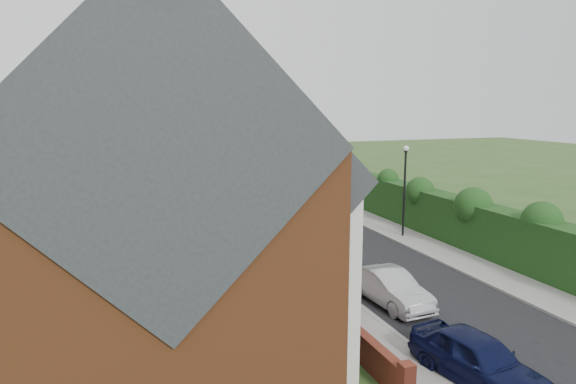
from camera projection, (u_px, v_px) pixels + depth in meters
name	position (u px, v px, depth m)	size (l,w,h in m)	color
ground	(386.00, 265.00, 23.94)	(140.00, 140.00, 0.00)	#2D4C1E
road	(294.00, 217.00, 33.96)	(6.00, 58.00, 0.02)	black
pavement_hedge_side	(350.00, 212.00, 35.32)	(2.20, 58.00, 0.12)	gray
pavement_house_side	(237.00, 221.00, 32.67)	(1.70, 58.00, 0.12)	gray
kerb_hedge_side	(336.00, 213.00, 34.97)	(0.18, 58.00, 0.13)	gray
kerb_house_side	(250.00, 219.00, 32.93)	(0.18, 58.00, 0.13)	gray
hedge	(373.00, 188.00, 35.66)	(2.10, 58.00, 2.85)	#113614
terrace_row	(128.00, 157.00, 28.79)	(9.05, 40.50, 11.50)	brown
garden_wall_row	(225.00, 219.00, 31.34)	(0.35, 40.35, 1.10)	maroon
lamppost	(405.00, 179.00, 28.21)	(0.32, 0.32, 5.16)	black
tree_far_left	(189.00, 118.00, 59.21)	(7.14, 6.80, 9.29)	#332316
tree_far_right	(235.00, 112.00, 62.98)	(7.98, 7.60, 10.31)	#332316
tree_far_back	(133.00, 110.00, 59.85)	(8.40, 8.00, 10.82)	#332316
car_navy	(478.00, 359.00, 13.73)	(1.64, 4.08, 1.39)	#0B1033
car_silver_a	(390.00, 288.00, 19.15)	(1.37, 3.93, 1.30)	#A3A2A7
car_silver_b	(316.00, 249.00, 24.11)	(2.26, 4.91, 1.36)	#B0B2B7
car_white	(262.00, 210.00, 32.42)	(2.23, 5.50, 1.60)	white
car_green	(263.00, 204.00, 34.78)	(1.64, 4.07, 1.39)	#103722
car_red	(244.00, 187.00, 41.38)	(1.51, 4.33, 1.43)	maroon
car_beige	(218.00, 177.00, 47.42)	(2.15, 4.67, 1.30)	tan
car_grey	(202.00, 168.00, 53.55)	(2.11, 5.19, 1.51)	#595C60
horse	(303.00, 208.00, 33.04)	(0.81, 1.78, 1.50)	#56321F
horse_cart	(293.00, 195.00, 34.73)	(1.39, 3.08, 2.22)	black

